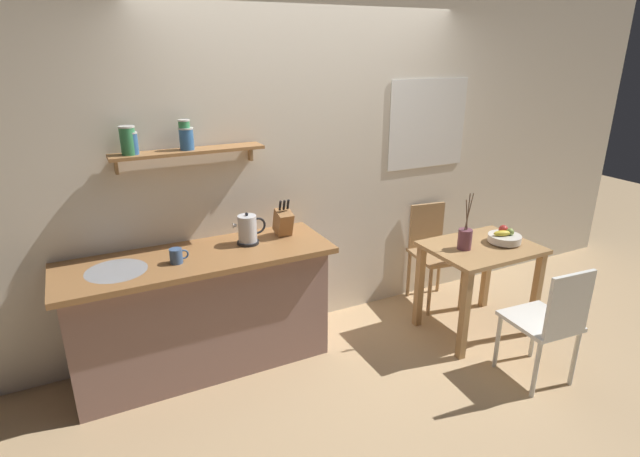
{
  "coord_description": "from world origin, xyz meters",
  "views": [
    {
      "loc": [
        -1.66,
        -2.85,
        2.21
      ],
      "look_at": [
        -0.1,
        0.25,
        0.95
      ],
      "focal_mm": 28.04,
      "sensor_mm": 36.0,
      "label": 1
    }
  ],
  "objects_px": {
    "dining_table": "(480,263)",
    "knife_block": "(283,222)",
    "dining_chair_near": "(550,320)",
    "fruit_bowl": "(504,237)",
    "electric_kettle": "(248,230)",
    "dining_chair_far": "(432,249)",
    "twig_vase": "(465,238)",
    "coffee_mug_by_sink": "(177,256)"
  },
  "relations": [
    {
      "from": "dining_table",
      "to": "twig_vase",
      "type": "height_order",
      "value": "twig_vase"
    },
    {
      "from": "coffee_mug_by_sink",
      "to": "twig_vase",
      "type": "bearing_deg",
      "value": -10.67
    },
    {
      "from": "dining_chair_near",
      "to": "dining_chair_far",
      "type": "relative_size",
      "value": 0.99
    },
    {
      "from": "twig_vase",
      "to": "fruit_bowl",
      "type": "bearing_deg",
      "value": -7.5
    },
    {
      "from": "twig_vase",
      "to": "coffee_mug_by_sink",
      "type": "distance_m",
      "value": 2.12
    },
    {
      "from": "dining_table",
      "to": "electric_kettle",
      "type": "distance_m",
      "value": 1.85
    },
    {
      "from": "dining_chair_near",
      "to": "electric_kettle",
      "type": "height_order",
      "value": "electric_kettle"
    },
    {
      "from": "dining_table",
      "to": "dining_chair_near",
      "type": "bearing_deg",
      "value": -95.27
    },
    {
      "from": "knife_block",
      "to": "dining_table",
      "type": "bearing_deg",
      "value": -21.18
    },
    {
      "from": "dining_table",
      "to": "knife_block",
      "type": "xyz_separation_m",
      "value": [
        -1.44,
        0.56,
        0.4
      ]
    },
    {
      "from": "dining_chair_near",
      "to": "coffee_mug_by_sink",
      "type": "relative_size",
      "value": 7.16
    },
    {
      "from": "dining_chair_near",
      "to": "electric_kettle",
      "type": "xyz_separation_m",
      "value": [
        -1.66,
        1.27,
        0.5
      ]
    },
    {
      "from": "dining_table",
      "to": "electric_kettle",
      "type": "xyz_separation_m",
      "value": [
        -1.73,
        0.52,
        0.39
      ]
    },
    {
      "from": "fruit_bowl",
      "to": "electric_kettle",
      "type": "distance_m",
      "value": 2.01
    },
    {
      "from": "dining_chair_near",
      "to": "electric_kettle",
      "type": "relative_size",
      "value": 3.66
    },
    {
      "from": "electric_kettle",
      "to": "knife_block",
      "type": "bearing_deg",
      "value": 7.17
    },
    {
      "from": "coffee_mug_by_sink",
      "to": "knife_block",
      "type": "bearing_deg",
      "value": 10.64
    },
    {
      "from": "dining_chair_far",
      "to": "fruit_bowl",
      "type": "bearing_deg",
      "value": -73.65
    },
    {
      "from": "dining_table",
      "to": "coffee_mug_by_sink",
      "type": "bearing_deg",
      "value": 169.78
    },
    {
      "from": "dining_chair_near",
      "to": "knife_block",
      "type": "height_order",
      "value": "knife_block"
    },
    {
      "from": "electric_kettle",
      "to": "knife_block",
      "type": "relative_size",
      "value": 0.85
    },
    {
      "from": "dining_table",
      "to": "dining_chair_far",
      "type": "bearing_deg",
      "value": 88.92
    },
    {
      "from": "electric_kettle",
      "to": "fruit_bowl",
      "type": "bearing_deg",
      "value": -16.17
    },
    {
      "from": "dining_chair_near",
      "to": "twig_vase",
      "type": "xyz_separation_m",
      "value": [
        -0.1,
        0.76,
        0.34
      ]
    },
    {
      "from": "electric_kettle",
      "to": "knife_block",
      "type": "height_order",
      "value": "knife_block"
    },
    {
      "from": "twig_vase",
      "to": "dining_chair_far",
      "type": "bearing_deg",
      "value": 72.43
    },
    {
      "from": "dining_chair_far",
      "to": "fruit_bowl",
      "type": "height_order",
      "value": "dining_chair_far"
    },
    {
      "from": "electric_kettle",
      "to": "knife_block",
      "type": "distance_m",
      "value": 0.29
    },
    {
      "from": "dining_chair_near",
      "to": "fruit_bowl",
      "type": "height_order",
      "value": "dining_chair_near"
    },
    {
      "from": "dining_table",
      "to": "knife_block",
      "type": "distance_m",
      "value": 1.6
    },
    {
      "from": "dining_chair_far",
      "to": "knife_block",
      "type": "height_order",
      "value": "knife_block"
    },
    {
      "from": "fruit_bowl",
      "to": "knife_block",
      "type": "bearing_deg",
      "value": 160.09
    },
    {
      "from": "twig_vase",
      "to": "electric_kettle",
      "type": "relative_size",
      "value": 1.83
    },
    {
      "from": "fruit_bowl",
      "to": "twig_vase",
      "type": "relative_size",
      "value": 0.58
    },
    {
      "from": "dining_chair_near",
      "to": "knife_block",
      "type": "xyz_separation_m",
      "value": [
        -1.38,
        1.3,
        0.5
      ]
    },
    {
      "from": "dining_table",
      "to": "dining_chair_far",
      "type": "distance_m",
      "value": 0.6
    },
    {
      "from": "knife_block",
      "to": "fruit_bowl",
      "type": "bearing_deg",
      "value": -19.91
    },
    {
      "from": "knife_block",
      "to": "dining_chair_far",
      "type": "bearing_deg",
      "value": 1.3
    },
    {
      "from": "dining_chair_near",
      "to": "twig_vase",
      "type": "distance_m",
      "value": 0.84
    },
    {
      "from": "dining_table",
      "to": "fruit_bowl",
      "type": "bearing_deg",
      "value": -9.94
    },
    {
      "from": "dining_chair_near",
      "to": "twig_vase",
      "type": "bearing_deg",
      "value": 97.79
    },
    {
      "from": "dining_table",
      "to": "dining_chair_far",
      "type": "xyz_separation_m",
      "value": [
        0.01,
        0.59,
        -0.1
      ]
    }
  ]
}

